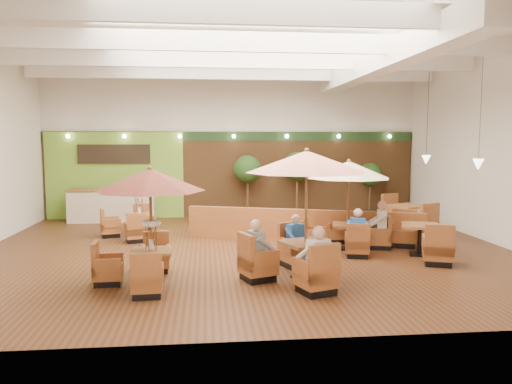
{
  "coord_description": "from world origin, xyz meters",
  "views": [
    {
      "loc": [
        -1.07,
        -12.97,
        2.92
      ],
      "look_at": [
        0.3,
        0.5,
        1.5
      ],
      "focal_mm": 35.0,
      "sensor_mm": 36.0,
      "label": 1
    }
  ],
  "objects": [
    {
      "name": "room",
      "position": [
        0.25,
        1.22,
        3.63
      ],
      "size": [
        14.04,
        14.0,
        5.52
      ],
      "color": "#381E0F",
      "rests_on": "ground"
    },
    {
      "name": "service_counter",
      "position": [
        -4.4,
        5.1,
        0.58
      ],
      "size": [
        3.0,
        0.75,
        1.18
      ],
      "color": "beige",
      "rests_on": "ground"
    },
    {
      "name": "booth_divider",
      "position": [
        1.67,
        0.93,
        0.47
      ],
      "size": [
        6.49,
        2.34,
        0.94
      ],
      "primitive_type": "cube",
      "rotation": [
        0.0,
        0.0,
        -0.33
      ],
      "color": "brown",
      "rests_on": "ground"
    },
    {
      "name": "table_0",
      "position": [
        -2.23,
        -2.85,
        1.72
      ],
      "size": [
        2.28,
        2.36,
        2.4
      ],
      "rotation": [
        0.0,
        0.0,
        0.06
      ],
      "color": "brown",
      "rests_on": "ground"
    },
    {
      "name": "table_1",
      "position": [
        0.94,
        -2.86,
        1.98
      ],
      "size": [
        2.71,
        2.86,
        2.75
      ],
      "rotation": [
        0.0,
        0.0,
        0.36
      ],
      "color": "brown",
      "rests_on": "ground"
    },
    {
      "name": "table_2",
      "position": [
        2.69,
        -0.17,
        1.66
      ],
      "size": [
        2.46,
        2.46,
        2.42
      ],
      "rotation": [
        0.0,
        0.0,
        -0.25
      ],
      "color": "brown",
      "rests_on": "ground"
    },
    {
      "name": "table_3",
      "position": [
        -3.29,
        2.24,
        0.44
      ],
      "size": [
        1.69,
        2.42,
        1.46
      ],
      "rotation": [
        0.0,
        0.0,
        0.28
      ],
      "color": "brown",
      "rests_on": "ground"
    },
    {
      "name": "table_4",
      "position": [
        4.32,
        -1.01,
        0.38
      ],
      "size": [
        1.16,
        2.85,
        1.0
      ],
      "rotation": [
        0.0,
        0.0,
        -0.36
      ],
      "color": "brown",
      "rests_on": "ground"
    },
    {
      "name": "table_5",
      "position": [
        5.4,
        2.32,
        0.4
      ],
      "size": [
        1.24,
        3.02,
        1.06
      ],
      "rotation": [
        0.0,
        0.0,
        0.39
      ],
      "color": "brown",
      "rests_on": "ground"
    },
    {
      "name": "topiary_0",
      "position": [
        0.47,
        5.3,
        1.75
      ],
      "size": [
        1.01,
        1.01,
        2.35
      ],
      "color": "black",
      "rests_on": "ground"
    },
    {
      "name": "topiary_1",
      "position": [
        2.33,
        5.3,
        1.84
      ],
      "size": [
        1.06,
        1.06,
        2.46
      ],
      "color": "black",
      "rests_on": "ground"
    },
    {
      "name": "topiary_2",
      "position": [
        5.14,
        5.3,
        1.52
      ],
      "size": [
        0.88,
        0.88,
        2.05
      ],
      "color": "black",
      "rests_on": "ground"
    },
    {
      "name": "diner_0",
      "position": [
        1.01,
        -3.87,
        0.78
      ],
      "size": [
        0.48,
        0.45,
        0.85
      ],
      "rotation": [
        0.0,
        0.0,
        0.45
      ],
      "color": "silver",
      "rests_on": "ground"
    },
    {
      "name": "diner_1",
      "position": [
        1.01,
        -1.85,
        0.74
      ],
      "size": [
        0.42,
        0.41,
        0.76
      ],
      "rotation": [
        0.0,
        0.0,
        3.61
      ],
      "color": "#2555A0",
      "rests_on": "ground"
    },
    {
      "name": "diner_2",
      "position": [
        -0.0,
        -2.86,
        0.77
      ],
      "size": [
        0.43,
        0.46,
        0.83
      ],
      "rotation": [
        0.0,
        0.0,
        5.12
      ],
      "color": "slate",
      "rests_on": "ground"
    },
    {
      "name": "diner_3",
      "position": [
        2.69,
        -1.05,
        0.75
      ],
      "size": [
        0.42,
        0.39,
        0.77
      ],
      "rotation": [
        0.0,
        0.0,
        -0.32
      ],
      "color": "#2555A0",
      "rests_on": "ground"
    },
    {
      "name": "diner_4",
      "position": [
        3.57,
        -0.17,
        0.78
      ],
      "size": [
        0.41,
        0.46,
        0.85
      ],
      "rotation": [
        0.0,
        0.0,
        1.29
      ],
      "color": "silver",
      "rests_on": "ground"
    }
  ]
}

